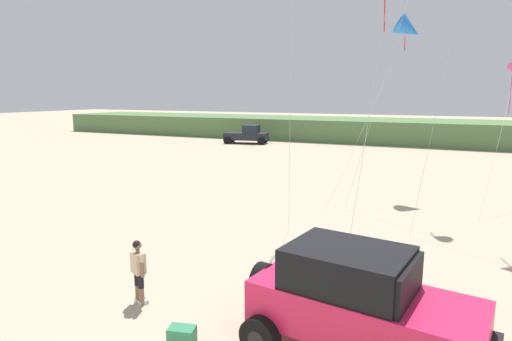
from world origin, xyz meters
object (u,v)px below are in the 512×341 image
Objects in this scene: cooler_box at (182,336)px; jeep at (360,302)px; kite_orange_streamer at (409,29)px; person_watching at (139,268)px; distant_pickup at (247,135)px.

jeep is at bearing 3.69° from cooler_box.
person_watching is at bearing -105.57° from kite_orange_streamer.
cooler_box is (2.01, -1.07, -0.75)m from person_watching.
cooler_box is at bearing -162.76° from jeep.
distant_pickup is (-15.28, 34.68, 0.75)m from cooler_box.
jeep reaches higher than distant_pickup.
kite_orange_streamer reaches higher than cooler_box.
kite_orange_streamer is at bearing 74.43° from person_watching.
distant_pickup is (-13.27, 33.60, 0.00)m from person_watching.
jeep is 3.79m from cooler_box.
distant_pickup reaches higher than cooler_box.
kite_orange_streamer is at bearing -44.94° from distant_pickup.
distant_pickup is 0.53× the size of kite_orange_streamer.
cooler_box is 19.07m from kite_orange_streamer.
jeep is 38.48m from distant_pickup.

